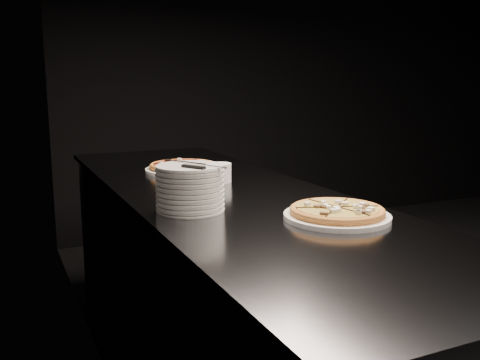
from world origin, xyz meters
name	(u,v)px	position (x,y,z in m)	size (l,w,h in m)	color
wall_left	(119,56)	(-2.50, 0.00, 1.40)	(0.02, 5.00, 2.80)	black
wall_back	(328,71)	(0.00, 2.50, 1.40)	(5.00, 0.02, 2.80)	black
counter	(225,308)	(-2.13, 0.00, 0.46)	(0.74, 2.44, 0.92)	#5A5B61
pizza_mushroom	(337,212)	(-1.99, -0.51, 0.94)	(0.36, 0.36, 0.04)	white
pizza_tomato	(183,167)	(-2.13, 0.46, 0.94)	(0.37, 0.37, 0.04)	white
plate_stack	(190,188)	(-2.34, -0.22, 0.99)	(0.21, 0.21, 0.14)	white
cutlery	(194,165)	(-2.33, -0.23, 1.07)	(0.10, 0.22, 0.01)	silver
ramekin	(220,172)	(-2.08, 0.17, 0.96)	(0.09, 0.09, 0.08)	silver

